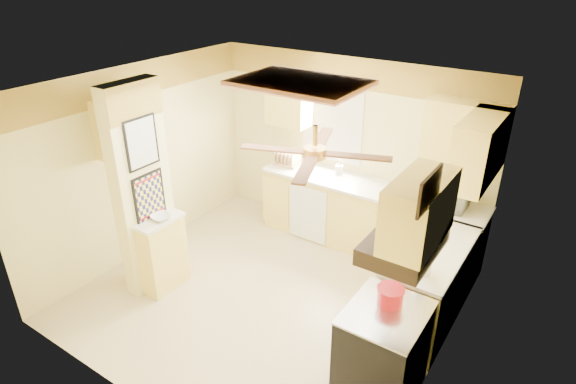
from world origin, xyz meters
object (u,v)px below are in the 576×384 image
Objects in this scene: dutch_oven at (390,296)px; kettle at (424,264)px; microwave at (445,194)px; stove at (382,351)px; bowl at (161,217)px.

dutch_oven is 1.10× the size of kettle.
microwave is 2.45× the size of kettle.
stove is 2.24m from microwave.
dutch_oven is at bearing 102.89° from stove.
dutch_oven is at bearing 96.90° from microwave.
stove is 2.82m from bowl.
dutch_oven is 0.57m from kettle.
bowl is (-2.78, 0.02, 0.51)m from stove.
microwave is at bearing 39.53° from bowl.
stove is 4.15× the size of kettle.
bowl is 0.92× the size of dutch_oven.
kettle is (0.10, 0.56, 0.05)m from dutch_oven.
stove is at bearing -0.37° from bowl.
stove is at bearing -96.11° from kettle.
dutch_oven reaches higher than stove.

